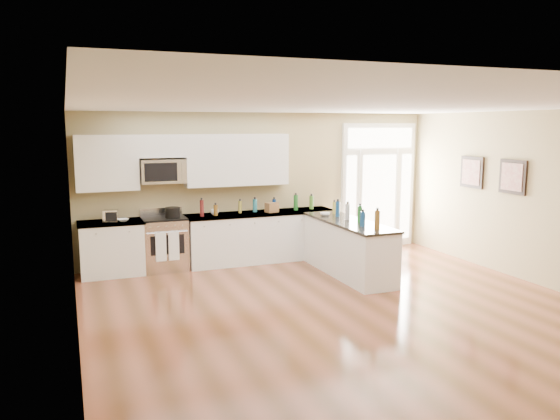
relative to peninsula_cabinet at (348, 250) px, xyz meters
name	(u,v)px	position (x,y,z in m)	size (l,w,h in m)	color
ground	(367,324)	(-0.93, -2.24, -0.43)	(8.00, 8.00, 0.00)	brown
room_shell	(370,194)	(-0.93, -2.24, 1.27)	(8.00, 8.00, 8.00)	tan
back_cabinet_left	(112,250)	(-3.80, 1.45, 0.00)	(1.10, 0.66, 0.94)	white
back_cabinet_right	(261,238)	(-1.08, 1.45, 0.00)	(2.85, 0.66, 0.94)	white
peninsula_cabinet	(348,250)	(0.00, 0.00, 0.00)	(0.69, 2.32, 0.94)	white
upper_cabinet_left	(107,163)	(-3.81, 1.59, 1.49)	(1.04, 0.33, 0.95)	white
upper_cabinet_right	(237,160)	(-1.50, 1.59, 1.49)	(1.94, 0.33, 0.95)	white
upper_cabinet_short	(161,146)	(-2.88, 1.59, 1.77)	(0.82, 0.33, 0.40)	white
microwave	(163,171)	(-2.88, 1.56, 1.33)	(0.78, 0.41, 0.42)	silver
entry_door	(378,186)	(1.62, 1.71, 0.87)	(1.70, 0.10, 2.60)	white
wall_art_near	(472,172)	(2.54, -0.04, 1.27)	(0.05, 0.58, 0.58)	black
wall_art_far	(513,177)	(2.54, -1.04, 1.27)	(0.05, 0.58, 0.58)	black
kitchen_range	(165,244)	(-2.90, 1.45, 0.05)	(0.76, 0.68, 1.08)	silver
stockpot	(173,212)	(-2.76, 1.35, 0.62)	(0.26, 0.26, 0.20)	black
toaster_oven	(111,216)	(-3.80, 1.40, 0.61)	(0.24, 0.19, 0.20)	silver
cardboard_box	(272,207)	(-0.89, 1.37, 0.60)	(0.22, 0.16, 0.18)	brown
bowl_left	(123,220)	(-3.60, 1.36, 0.53)	(0.18, 0.18, 0.05)	white
bowl_peninsula	(325,214)	(-0.13, 0.64, 0.53)	(0.18, 0.18, 0.05)	white
cup_counter	(215,212)	(-1.98, 1.44, 0.56)	(0.14, 0.14, 0.11)	white
counter_bottles	(306,209)	(-0.51, 0.66, 0.64)	(2.41, 2.44, 0.30)	#19591E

